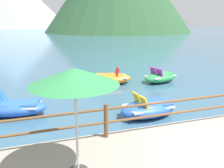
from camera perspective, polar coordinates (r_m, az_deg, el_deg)
name	(u,v)px	position (r m, az deg, el deg)	size (l,w,h in m)	color
ground_plane	(56,40)	(44.42, -13.29, 10.23)	(200.00, 200.00, 0.00)	#38607A
dock_railing	(182,107)	(7.41, 16.53, -5.33)	(23.92, 0.12, 0.95)	brown
beach_umbrella	(74,78)	(4.49, -8.98, 1.46)	(1.70, 1.70, 2.24)	#B2B2B7
pedal_boat_0	(160,77)	(14.02, 11.49, 1.63)	(2.41, 1.77, 0.88)	green
pedal_boat_1	(148,108)	(8.97, 8.67, -5.79)	(2.29, 1.46, 0.91)	blue
pedal_boat_2	(111,78)	(13.46, -0.30, 1.44)	(2.49, 1.84, 0.90)	orange
pedal_boat_3	(12,107)	(9.72, -22.79, -5.20)	(2.79, 1.78, 0.91)	blue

